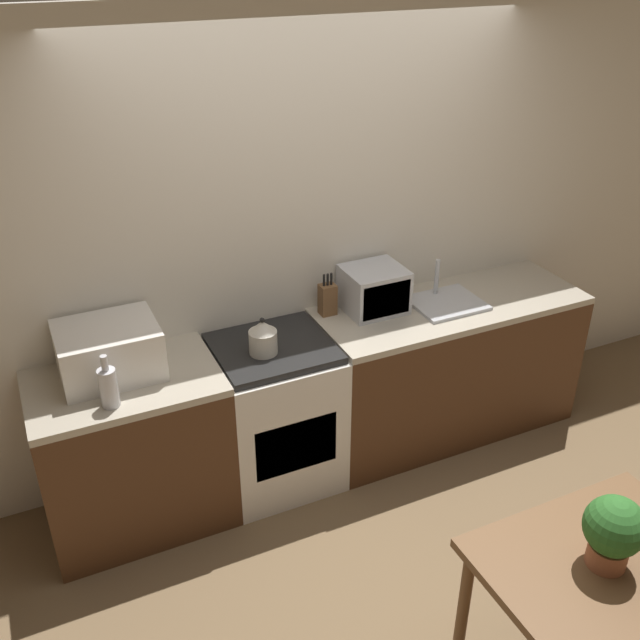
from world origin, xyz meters
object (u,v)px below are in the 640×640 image
(stove_range, at_px, (275,413))
(microwave, at_px, (109,351))
(bottle, at_px, (109,387))
(toaster_oven, at_px, (374,290))
(dining_table, at_px, (603,583))
(kettle, at_px, (263,337))

(stove_range, bearing_deg, microwave, 173.95)
(microwave, xyz_separation_m, bottle, (-0.06, -0.28, -0.03))
(toaster_oven, bearing_deg, bottle, -168.45)
(dining_table, bearing_deg, stove_range, 109.27)
(stove_range, bearing_deg, bottle, -167.99)
(kettle, xyz_separation_m, dining_table, (0.71, -1.77, -0.33))
(kettle, relative_size, toaster_oven, 0.61)
(stove_range, bearing_deg, toaster_oven, 10.96)
(kettle, relative_size, dining_table, 0.23)
(kettle, bearing_deg, stove_range, 34.22)
(microwave, xyz_separation_m, dining_table, (1.47, -1.91, -0.37))
(stove_range, height_order, bottle, bottle)
(microwave, distance_m, toaster_oven, 1.52)
(stove_range, xyz_separation_m, dining_table, (0.64, -1.82, 0.21))
(toaster_oven, height_order, dining_table, toaster_oven)
(microwave, height_order, dining_table, microwave)
(toaster_oven, distance_m, dining_table, 1.99)
(stove_range, xyz_separation_m, microwave, (-0.83, 0.09, 0.58))
(bottle, distance_m, toaster_oven, 1.61)
(microwave, bearing_deg, kettle, -10.19)
(bottle, distance_m, dining_table, 2.26)
(microwave, bearing_deg, stove_range, -6.05)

